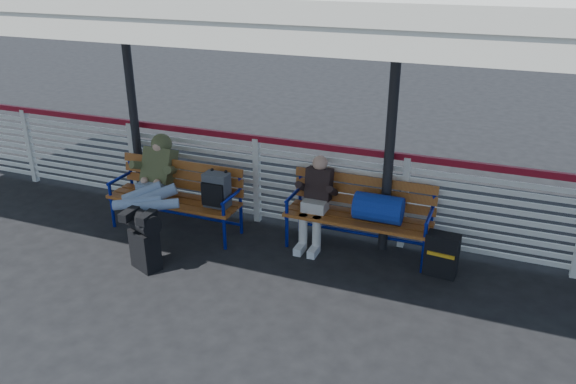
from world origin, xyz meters
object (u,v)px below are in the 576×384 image
at_px(traveler_man, 151,191).
at_px(suitcase_side, 442,255).
at_px(bench_left, 188,190).
at_px(companion_person, 316,201).
at_px(bench_right, 369,208).
at_px(luggage_stack, 144,238).

bearing_deg(traveler_man, suitcase_side, 7.18).
bearing_deg(bench_left, suitcase_side, 1.86).
height_order(companion_person, suitcase_side, companion_person).
bearing_deg(suitcase_side, bench_left, -172.85).
distance_m(bench_left, traveler_man, 0.49).
relative_size(companion_person, suitcase_side, 2.24).
xyz_separation_m(traveler_man, companion_person, (2.00, 0.63, -0.07)).
xyz_separation_m(bench_right, traveler_man, (-2.67, -0.67, 0.08)).
relative_size(bench_left, traveler_man, 1.10).
height_order(luggage_stack, suitcase_side, luggage_stack).
height_order(luggage_stack, companion_person, companion_person).
xyz_separation_m(luggage_stack, bench_left, (-0.01, 1.03, 0.19)).
bearing_deg(traveler_man, companion_person, 17.53).
bearing_deg(companion_person, bench_right, 3.24).
relative_size(luggage_stack, companion_person, 0.64).
xyz_separation_m(bench_left, traveler_man, (-0.33, -0.35, 0.08)).
distance_m(traveler_man, suitcase_side, 3.65).
distance_m(luggage_stack, traveler_man, 0.81).
height_order(bench_right, companion_person, companion_person).
bearing_deg(bench_right, companion_person, -176.76).
distance_m(bench_left, bench_right, 2.36).
xyz_separation_m(companion_person, suitcase_side, (1.60, -0.18, -0.34)).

